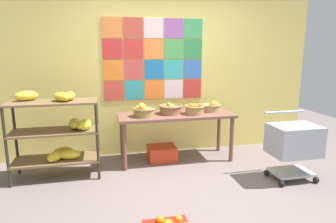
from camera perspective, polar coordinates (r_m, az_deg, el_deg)
name	(u,v)px	position (r m, az deg, el deg)	size (l,w,h in m)	color
ground	(192,198)	(3.53, 4.66, -16.24)	(9.27, 9.27, 0.00)	#6E615E
back_wall_with_art	(162,65)	(4.73, -1.15, 9.00)	(5.01, 0.07, 2.85)	#E3D066
banana_shelf_unit	(60,129)	(4.10, -20.12, -3.16)	(1.10, 0.48, 1.14)	#2A2818
display_table	(176,120)	(4.44, 1.56, -1.58)	(1.71, 0.61, 0.72)	brown
fruit_basket_centre	(143,111)	(4.25, -4.77, 0.18)	(0.32, 0.32, 0.20)	#997946
fruit_basket_back_right	(212,107)	(4.66, 8.42, 0.95)	(0.31, 0.31, 0.17)	#A58556
fruit_basket_left	(170,109)	(4.43, 0.48, 0.54)	(0.35, 0.35, 0.16)	#926142
fruit_basket_right	(195,109)	(4.41, 5.14, 0.48)	(0.30, 0.30, 0.17)	#A87C4E
produce_crate_under_table	(162,153)	(4.56, -1.17, -8.02)	(0.42, 0.36, 0.22)	red
shopping_cart	(294,142)	(4.11, 23.04, -5.45)	(0.59, 0.48, 0.86)	black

